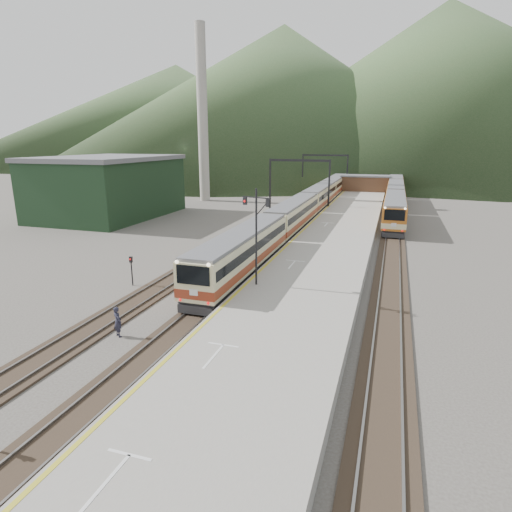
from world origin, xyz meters
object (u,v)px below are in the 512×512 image
(main_train, at_px, (309,206))
(signal_mast, at_px, (256,227))
(second_train, at_px, (395,195))
(worker, at_px, (118,322))

(main_train, height_order, signal_mast, signal_mast)
(main_train, height_order, second_train, second_train)
(main_train, bearing_deg, signal_mast, -85.45)
(main_train, height_order, worker, main_train)
(main_train, relative_size, second_train, 1.34)
(signal_mast, bearing_deg, worker, -124.18)
(second_train, height_order, worker, second_train)
(second_train, distance_m, signal_mast, 50.23)
(second_train, xyz_separation_m, signal_mast, (-8.95, -49.32, 3.22))
(second_train, xyz_separation_m, worker, (-14.51, -57.51, -0.97))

